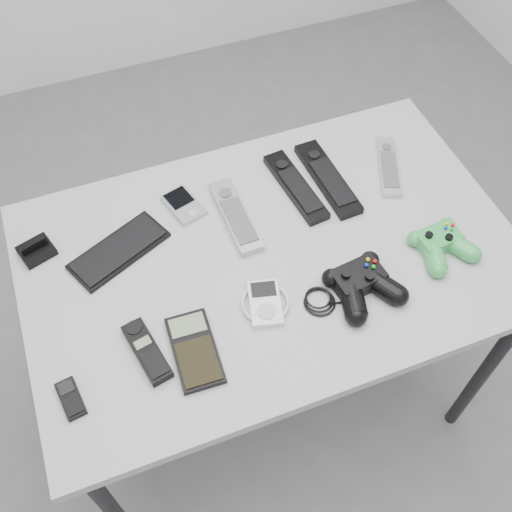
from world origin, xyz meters
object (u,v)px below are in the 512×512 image
object	(u,v)px
pda	(184,205)
remote_black_a	(296,186)
calculator	(195,350)
pda_keyboard	(119,250)
remote_black_b	(328,178)
controller_green	(442,243)
remote_silver_b	(388,166)
controller_black	(362,283)
desk	(271,269)
cordless_handset	(147,351)
remote_silver_a	(236,216)
mp3_player	(265,303)
mobile_phone	(71,398)

from	to	relation	value
pda	remote_black_a	size ratio (longest dim) A/B	0.44
pda	calculator	xyz separation A→B (m)	(-0.09, -0.38, 0.00)
pda_keyboard	remote_black_a	distance (m)	0.46
remote_black_b	controller_green	bearing A→B (deg)	-64.56
calculator	pda_keyboard	bearing A→B (deg)	108.79
remote_black_a	controller_green	distance (m)	0.38
remote_silver_b	controller_green	distance (m)	0.27
pda_keyboard	controller_black	bearing A→B (deg)	-55.57
pda_keyboard	calculator	world-z (taller)	calculator
desk	calculator	world-z (taller)	calculator
pda_keyboard	cordless_handset	size ratio (longest dim) A/B	1.54
controller_green	remote_silver_b	bearing A→B (deg)	82.86
remote_silver_a	remote_black_b	size ratio (longest dim) A/B	0.88
pda_keyboard	calculator	xyz separation A→B (m)	(0.09, -0.31, 0.00)
desk	cordless_handset	distance (m)	0.37
remote_silver_a	mp3_player	bearing A→B (deg)	-95.93
cordless_handset	mp3_player	bearing A→B (deg)	-6.72
pda	calculator	size ratio (longest dim) A/B	0.62
controller_green	controller_black	bearing A→B (deg)	-176.11
pda_keyboard	mobile_phone	world-z (taller)	same
pda	remote_silver_a	bearing A→B (deg)	-53.00
remote_black_a	mp3_player	world-z (taller)	remote_black_a
desk	calculator	bearing A→B (deg)	-143.55
desk	pda_keyboard	size ratio (longest dim) A/B	4.91
pda_keyboard	remote_silver_a	world-z (taller)	remote_silver_a
remote_black_b	remote_silver_b	bearing A→B (deg)	-8.47
remote_silver_b	controller_black	size ratio (longest dim) A/B	0.76
controller_green	remote_black_a	bearing A→B (deg)	124.67
cordless_handset	controller_black	bearing A→B (deg)	-13.15
remote_black_a	mp3_player	xyz separation A→B (m)	(-0.19, -0.29, -0.00)
remote_silver_b	controller_green	bearing A→B (deg)	-69.21
cordless_handset	remote_silver_b	bearing A→B (deg)	10.77
pda_keyboard	remote_black_b	distance (m)	0.55
remote_black_a	calculator	xyz separation A→B (m)	(-0.37, -0.34, -0.00)
remote_silver_a	calculator	distance (m)	0.36
remote_silver_a	remote_black_b	distance (m)	0.26
pda_keyboard	mobile_phone	xyz separation A→B (m)	(-0.17, -0.32, 0.00)
pda_keyboard	controller_green	size ratio (longest dim) A/B	1.58
remote_black_a	controller_black	distance (m)	0.33
desk	remote_silver_a	distance (m)	0.15
pda_keyboard	mp3_player	distance (m)	0.37
remote_silver_a	pda_keyboard	bearing A→B (deg)	178.37
pda_keyboard	pda	size ratio (longest dim) A/B	2.14
remote_silver_b	mobile_phone	distance (m)	0.94
calculator	controller_green	world-z (taller)	controller_green
pda_keyboard	remote_silver_b	size ratio (longest dim) A/B	1.14
desk	remote_silver_b	size ratio (longest dim) A/B	5.62
pda	mobile_phone	bearing A→B (deg)	-147.11
calculator	controller_green	bearing A→B (deg)	7.54
remote_silver_a	remote_black_a	xyz separation A→B (m)	(0.17, 0.04, -0.00)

